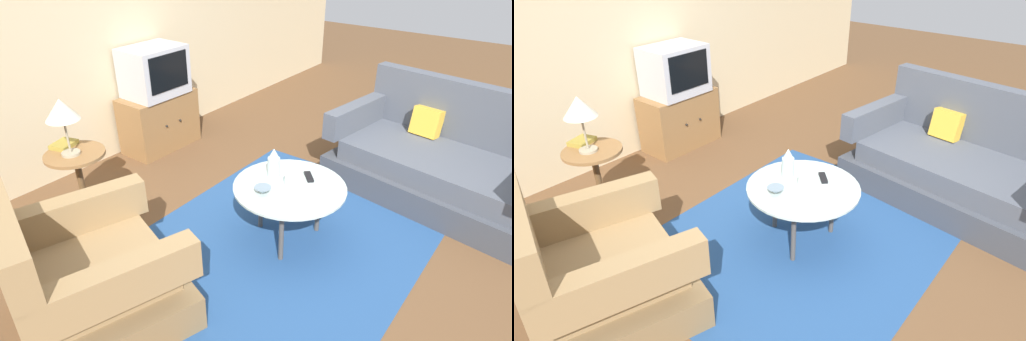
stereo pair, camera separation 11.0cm
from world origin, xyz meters
TOP-DOWN VIEW (x-y plane):
  - ground_plane at (0.00, 0.00)m, footprint 16.00×16.00m
  - back_wall at (0.00, 2.40)m, footprint 9.00×0.12m
  - area_rug at (-0.00, 0.09)m, footprint 2.38×1.95m
  - armchair at (-1.38, 0.58)m, footprint 1.15×1.14m
  - couch at (1.36, -0.60)m, footprint 1.22×1.92m
  - coffee_table at (-0.00, 0.09)m, footprint 0.83×0.83m
  - side_table at (-0.79, 1.53)m, footprint 0.45×0.45m
  - tv_stand at (0.53, 2.10)m, footprint 0.79×0.44m
  - television at (0.53, 2.09)m, footprint 0.60×0.45m
  - table_lamp at (-0.82, 1.53)m, footprint 0.24×0.24m
  - vase at (0.05, 0.27)m, footprint 0.09×0.09m
  - mug at (0.01, 0.09)m, footprint 0.13×0.08m
  - bowl at (-0.20, 0.19)m, footprint 0.12×0.12m
  - tv_remote_dark at (0.19, 0.04)m, footprint 0.14×0.13m
  - book at (-0.78, 1.69)m, footprint 0.22×0.20m

SIDE VIEW (x-z plane):
  - ground_plane at x=0.00m, z-range 0.00..0.00m
  - area_rug at x=0.00m, z-range 0.00..0.00m
  - tv_stand at x=0.53m, z-range 0.00..0.60m
  - couch at x=1.36m, z-range -0.17..0.78m
  - armchair at x=-1.38m, z-range -0.15..0.78m
  - coffee_table at x=0.00m, z-range 0.20..0.67m
  - side_table at x=-0.79m, z-range 0.13..0.75m
  - tv_remote_dark at x=0.19m, z-range 0.47..0.49m
  - bowl at x=-0.20m, z-range 0.47..0.52m
  - mug at x=0.01m, z-range 0.47..0.56m
  - vase at x=0.05m, z-range 0.46..0.70m
  - book at x=-0.78m, z-range 0.62..0.66m
  - television at x=0.53m, z-range 0.60..1.09m
  - table_lamp at x=-0.82m, z-range 0.75..1.19m
  - back_wall at x=0.00m, z-range 0.00..2.70m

